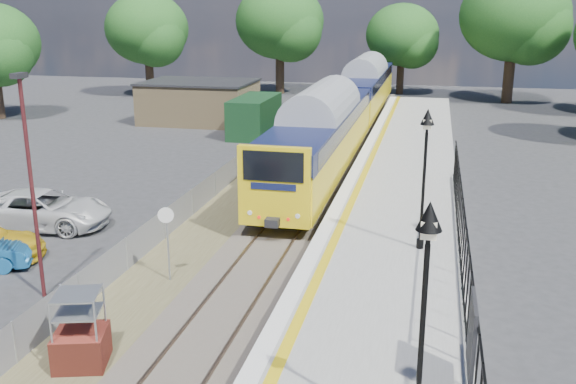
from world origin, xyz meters
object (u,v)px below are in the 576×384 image
(brick_plinth, at_px, (80,331))
(car_white, at_px, (42,209))
(victorian_lamp_north, at_px, (426,147))
(victorian_lamp_south, at_px, (426,270))
(train, at_px, (349,104))
(speed_sign, at_px, (167,232))
(carpark_lamp, at_px, (30,174))

(brick_plinth, xyz_separation_m, car_white, (-6.93, 9.02, -0.19))
(victorian_lamp_north, relative_size, car_white, 0.85)
(brick_plinth, distance_m, car_white, 11.37)
(victorian_lamp_south, height_order, car_white, victorian_lamp_south)
(car_white, bearing_deg, train, -30.35)
(victorian_lamp_south, relative_size, brick_plinth, 2.34)
(victorian_lamp_north, bearing_deg, victorian_lamp_south, -88.85)
(victorian_lamp_south, xyz_separation_m, speed_sign, (-8.00, 7.53, -2.61))
(victorian_lamp_south, height_order, train, victorian_lamp_south)
(carpark_lamp, distance_m, car_white, 7.48)
(victorian_lamp_south, bearing_deg, train, 99.79)
(speed_sign, xyz_separation_m, carpark_lamp, (-3.32, -1.86, 2.19))
(train, height_order, carpark_lamp, carpark_lamp)
(carpark_lamp, xyz_separation_m, car_white, (-3.70, 5.70, -3.12))
(train, height_order, brick_plinth, train)
(victorian_lamp_north, bearing_deg, train, 103.63)
(train, relative_size, brick_plinth, 20.77)
(victorian_lamp_south, relative_size, car_white, 0.85)
(victorian_lamp_north, relative_size, brick_plinth, 2.34)
(train, bearing_deg, victorian_lamp_north, -76.37)
(train, bearing_deg, carpark_lamp, -102.54)
(speed_sign, distance_m, carpark_lamp, 4.39)
(victorian_lamp_north, distance_m, speed_sign, 8.59)
(train, relative_size, carpark_lamp, 6.03)
(car_white, bearing_deg, victorian_lamp_south, -132.52)
(speed_sign, bearing_deg, victorian_lamp_north, 0.49)
(victorian_lamp_north, bearing_deg, speed_sign, -162.42)
(train, relative_size, speed_sign, 16.21)
(victorian_lamp_south, height_order, carpark_lamp, carpark_lamp)
(victorian_lamp_south, distance_m, carpark_lamp, 12.67)
(brick_plinth, bearing_deg, carpark_lamp, 134.18)
(victorian_lamp_north, relative_size, train, 0.11)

